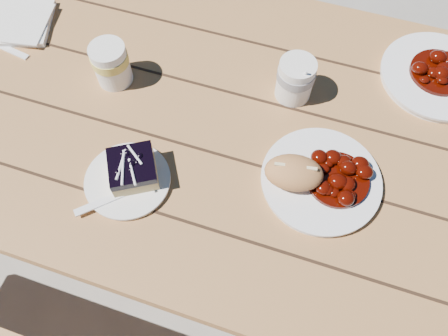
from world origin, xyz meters
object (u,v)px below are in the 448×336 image
(main_plate, at_px, (321,181))
(coffee_cup, at_px, (295,80))
(dessert_plate, at_px, (128,181))
(second_cup, at_px, (111,64))
(blueberry_cake, at_px, (133,169))
(second_plate, at_px, (437,76))
(picnic_table, at_px, (212,155))
(bread_roll, at_px, (294,173))

(main_plate, bearing_deg, coffee_cup, 118.35)
(dessert_plate, distance_m, second_cup, 0.27)
(blueberry_cake, relative_size, second_plate, 0.48)
(main_plate, bearing_deg, second_cup, 167.22)
(blueberry_cake, bearing_deg, dessert_plate, -154.17)
(blueberry_cake, xyz_separation_m, second_cup, (-0.14, 0.22, 0.01))
(dessert_plate, height_order, second_cup, second_cup)
(dessert_plate, height_order, second_plate, second_plate)
(picnic_table, xyz_separation_m, second_cup, (-0.24, 0.04, 0.21))
(blueberry_cake, bearing_deg, picnic_table, 31.72)
(second_plate, bearing_deg, second_cup, -161.71)
(picnic_table, bearing_deg, dessert_plate, -118.27)
(coffee_cup, xyz_separation_m, second_plate, (0.30, 0.14, -0.04))
(bread_roll, height_order, second_cup, second_cup)
(picnic_table, relative_size, main_plate, 8.61)
(bread_roll, xyz_separation_m, blueberry_cake, (-0.30, -0.08, -0.01))
(bread_roll, relative_size, dessert_plate, 0.69)
(picnic_table, relative_size, second_cup, 20.40)
(picnic_table, xyz_separation_m, blueberry_cake, (-0.10, -0.18, 0.20))
(dessert_plate, bearing_deg, blueberry_cake, 56.31)
(second_cup, bearing_deg, second_plate, 18.29)
(main_plate, bearing_deg, bread_roll, -160.02)
(dessert_plate, relative_size, second_cup, 1.68)
(coffee_cup, bearing_deg, picnic_table, -141.78)
(dessert_plate, bearing_deg, bread_roll, 17.72)
(blueberry_cake, height_order, second_cup, second_cup)
(second_plate, bearing_deg, main_plate, -119.56)
(bread_roll, xyz_separation_m, dessert_plate, (-0.31, -0.10, -0.04))
(bread_roll, distance_m, dessert_plate, 0.33)
(picnic_table, height_order, main_plate, main_plate)
(picnic_table, bearing_deg, coffee_cup, 38.22)
(bread_roll, bearing_deg, dessert_plate, -162.28)
(picnic_table, relative_size, bread_roll, 17.63)
(dessert_plate, height_order, blueberry_cake, blueberry_cake)
(bread_roll, relative_size, coffee_cup, 1.16)
(picnic_table, distance_m, coffee_cup, 0.29)
(bread_roll, bearing_deg, picnic_table, 154.47)
(dessert_plate, distance_m, second_plate, 0.73)
(main_plate, xyz_separation_m, coffee_cup, (-0.11, 0.20, 0.04))
(picnic_table, xyz_separation_m, main_plate, (0.26, -0.08, 0.17))
(blueberry_cake, distance_m, second_cup, 0.26)
(picnic_table, xyz_separation_m, bread_roll, (0.20, -0.10, 0.21))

